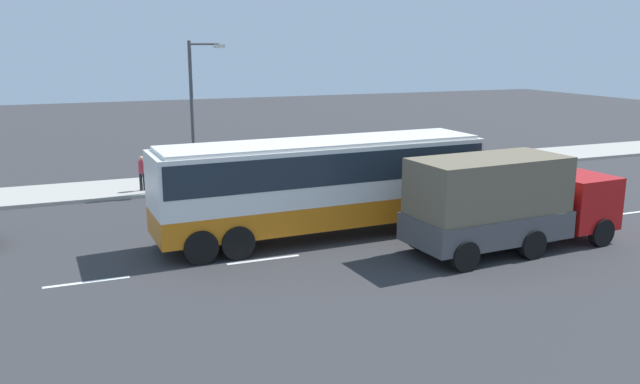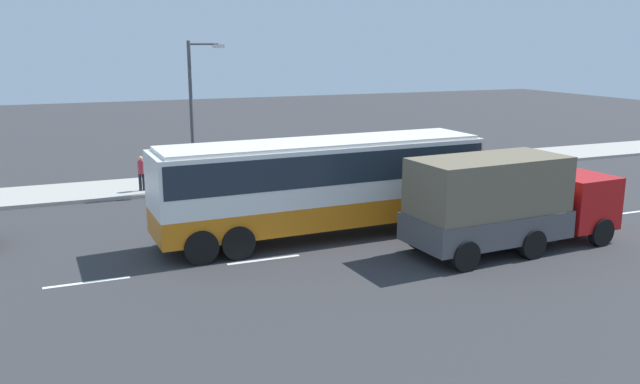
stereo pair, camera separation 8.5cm
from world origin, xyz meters
name	(u,v)px [view 2 (the right image)]	position (x,y,z in m)	size (l,w,h in m)	color
ground_plane	(281,233)	(0.00, 0.00, 0.00)	(120.00, 120.00, 0.00)	#333335
sidewalk_curb	(219,181)	(0.00, 9.62, 0.07)	(80.00, 4.00, 0.15)	#A8A399
lane_centreline	(269,259)	(-1.30, -2.59, 0.00)	(36.20, 0.16, 0.01)	white
coach_bus	(323,177)	(1.29, -0.84, 2.15)	(12.01, 3.16, 3.46)	orange
cargo_truck	(507,200)	(6.39, -4.55, 1.67)	(7.73, 3.08, 3.18)	red
car_white_minivan	(486,175)	(11.06, 2.88, 0.79)	(4.30, 2.06, 1.47)	white
pedestrian_near_curb	(141,171)	(-3.84, 8.53, 1.07)	(0.32, 0.32, 1.61)	black
pedestrian_at_crossing	(234,158)	(0.85, 9.84, 1.14)	(0.32, 0.32, 1.71)	brown
street_lamp	(195,105)	(-1.35, 8.05, 4.03)	(1.69, 0.24, 6.75)	#47474C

